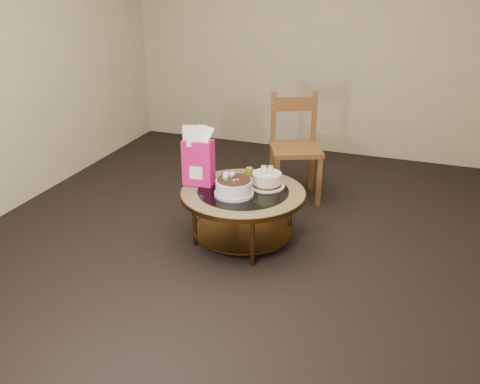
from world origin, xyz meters
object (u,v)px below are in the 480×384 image
(decorated_cake, at_px, (234,188))
(coffee_table, at_px, (243,200))
(gift_bag, at_px, (198,156))
(cream_cake, at_px, (267,180))
(dining_chair, at_px, (295,146))

(decorated_cake, bearing_deg, coffee_table, 68.45)
(coffee_table, distance_m, gift_bag, 0.51)
(cream_cake, xyz_separation_m, gift_bag, (-0.54, -0.14, 0.18))
(gift_bag, relative_size, dining_chair, 0.48)
(decorated_cake, bearing_deg, cream_cake, 51.82)
(coffee_table, relative_size, decorated_cake, 3.25)
(cream_cake, relative_size, gift_bag, 0.60)
(gift_bag, bearing_deg, decorated_cake, -21.50)
(coffee_table, xyz_separation_m, dining_chair, (0.16, 1.06, 0.13))
(gift_bag, xyz_separation_m, dining_chair, (0.55, 1.05, -0.19))
(decorated_cake, height_order, dining_chair, dining_chair)
(cream_cake, bearing_deg, dining_chair, 72.24)
(cream_cake, relative_size, dining_chair, 0.29)
(decorated_cake, relative_size, gift_bag, 0.64)
(decorated_cake, relative_size, dining_chair, 0.31)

